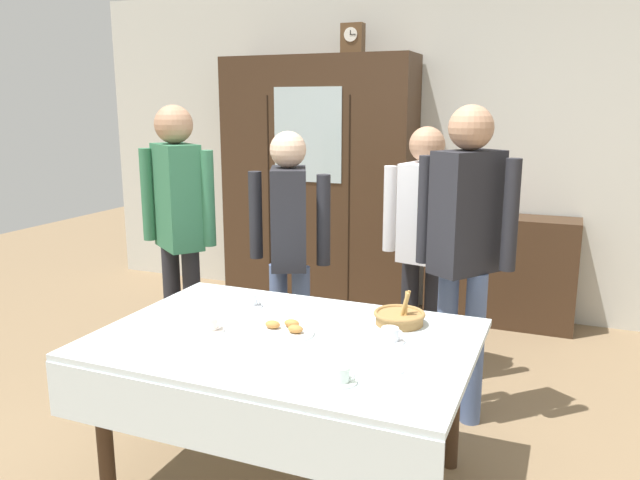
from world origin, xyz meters
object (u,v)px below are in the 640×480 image
dining_table (282,358)px  spoon_back_edge (394,371)px  person_behind_table_left (289,237)px  wall_cabinet (318,184)px  person_near_right_end (466,234)px  person_beside_shelf (424,230)px  person_behind_table_right (178,215)px  mantel_clock (353,39)px  tea_cup_front_edge (210,325)px  pastry_plate (284,330)px  tea_cup_near_left (340,375)px  tea_cup_near_right (390,336)px  bread_basket (400,317)px  tea_cup_far_right (250,301)px  spoon_mid_left (199,306)px  bookshelf_low (500,270)px  book_stack (504,213)px

dining_table → spoon_back_edge: 0.57m
person_behind_table_left → wall_cabinet: bearing=106.7°
person_near_right_end → person_beside_shelf: bearing=125.2°
person_behind_table_right → mantel_clock: bearing=73.6°
person_near_right_end → person_behind_table_left: (-1.03, 0.02, -0.10)m
tea_cup_front_edge → pastry_plate: bearing=17.7°
dining_table → mantel_clock: bearing=103.1°
tea_cup_front_edge → person_behind_table_right: (-0.77, 0.89, 0.30)m
tea_cup_front_edge → person_near_right_end: person_near_right_end is taller
dining_table → tea_cup_near_left: 0.51m
wall_cabinet → tea_cup_near_right: (1.35, -2.45, -0.30)m
mantel_clock → bread_basket: bearing=-65.2°
tea_cup_front_edge → pastry_plate: (0.32, 0.10, -0.02)m
wall_cabinet → person_behind_table_right: size_ratio=1.23×
tea_cup_far_right → bread_basket: bearing=2.6°
tea_cup_front_edge → spoon_back_edge: bearing=-6.8°
dining_table → tea_cup_near_right: bearing=17.2°
tea_cup_far_right → person_near_right_end: 1.17m
mantel_clock → spoon_mid_left: bearing=-89.4°
wall_cabinet → tea_cup_near_left: 3.19m
spoon_back_edge → spoon_mid_left: size_ratio=1.00×
person_near_right_end → person_beside_shelf: 0.57m
spoon_mid_left → person_behind_table_right: person_behind_table_right is taller
tea_cup_near_left → person_behind_table_left: (-0.80, 1.27, 0.20)m
tea_cup_front_edge → spoon_mid_left: bearing=130.8°
mantel_clock → pastry_plate: bearing=-77.0°
spoon_back_edge → tea_cup_far_right: bearing=151.6°
tea_cup_front_edge → spoon_back_edge: tea_cup_front_edge is taller
bookshelf_low → person_beside_shelf: (-0.35, -1.25, 0.53)m
mantel_clock → bookshelf_low: bearing=2.4°
bookshelf_low → tea_cup_near_right: 2.53m
dining_table → person_behind_table_left: bearing=113.3°
mantel_clock → bookshelf_low: (1.24, 0.05, -1.80)m
spoon_mid_left → person_behind_table_right: (-0.54, 0.61, 0.33)m
mantel_clock → bread_basket: 2.86m
tea_cup_far_right → tea_cup_near_right: (0.79, -0.19, 0.00)m
tea_cup_front_edge → bookshelf_low: bearing=69.9°
book_stack → person_behind_table_left: bearing=-121.9°
spoon_back_edge → tea_cup_near_left: bearing=-133.0°
bread_basket → spoon_mid_left: (-1.00, -0.13, -0.03)m
tea_cup_far_right → person_near_right_end: size_ratio=0.08×
tea_cup_near_left → bread_basket: bread_basket is taller
mantel_clock → person_behind_table_left: mantel_clock is taller
mantel_clock → person_behind_table_right: (-0.51, -1.74, -1.18)m
mantel_clock → pastry_plate: size_ratio=0.86×
tea_cup_near_left → person_behind_table_left: person_behind_table_left is taller
spoon_mid_left → person_near_right_end: size_ratio=0.07×
wall_cabinet → tea_cup_far_right: (0.56, -2.26, -0.30)m
tea_cup_near_left → book_stack: bearing=85.1°
tea_cup_near_right → book_stack: bearing=85.5°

